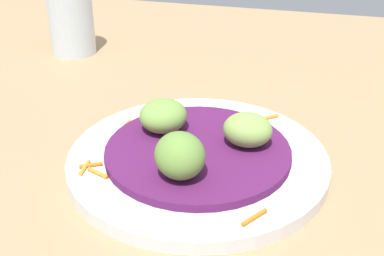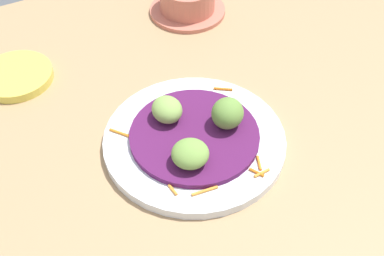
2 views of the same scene
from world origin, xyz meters
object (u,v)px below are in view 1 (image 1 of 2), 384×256
object	(u,v)px
guac_scoop_left	(248,130)
guac_scoop_center	(166,116)
main_plate	(198,162)
guac_scoop_right	(180,156)
water_glass	(71,20)

from	to	relation	value
guac_scoop_left	guac_scoop_center	world-z (taller)	same
guac_scoop_left	main_plate	bearing A→B (deg)	113.63
main_plate	guac_scoop_right	world-z (taller)	guac_scoop_right
guac_scoop_left	guac_scoop_center	xyz separation A→B (cm)	(0.99, 8.89, -0.01)
guac_scoop_right	guac_scoop_left	bearing A→B (deg)	-36.37
main_plate	guac_scoop_left	world-z (taller)	guac_scoop_left
guac_scoop_left	guac_scoop_center	distance (cm)	8.95
guac_scoop_center	guac_scoop_right	size ratio (longest dim) A/B	1.03
guac_scoop_left	water_glass	world-z (taller)	water_glass
main_plate	guac_scoop_right	bearing A→B (deg)	173.63
guac_scoop_center	water_glass	size ratio (longest dim) A/B	0.51
main_plate	water_glass	size ratio (longest dim) A/B	2.65
main_plate	guac_scoop_center	bearing A→B (deg)	53.63
main_plate	water_glass	world-z (taller)	water_glass
main_plate	water_glass	xyz separation A→B (cm)	(27.45, 25.65, 4.36)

